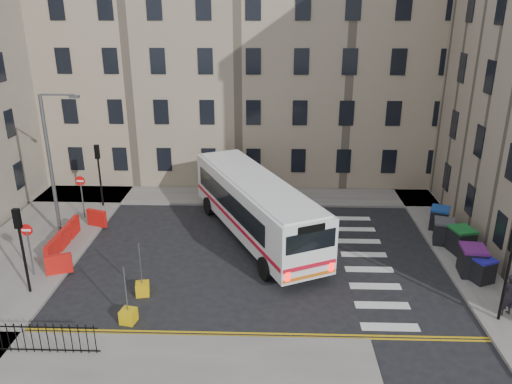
# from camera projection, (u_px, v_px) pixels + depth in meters

# --- Properties ---
(ground) EXTENTS (120.00, 120.00, 0.00)m
(ground) POSITION_uv_depth(u_px,v_px,m) (289.00, 257.00, 26.34)
(ground) COLOR black
(ground) RESTS_ON ground
(pavement_north) EXTENTS (36.00, 3.20, 0.15)m
(pavement_north) POSITION_uv_depth(u_px,v_px,m) (199.00, 196.00, 34.54)
(pavement_north) COLOR slate
(pavement_north) RESTS_ON ground
(pavement_east) EXTENTS (2.40, 26.00, 0.15)m
(pavement_east) POSITION_uv_depth(u_px,v_px,m) (438.00, 226.00, 29.78)
(pavement_east) COLOR slate
(pavement_east) RESTS_ON ground
(pavement_west) EXTENTS (6.00, 22.00, 0.15)m
(pavement_west) POSITION_uv_depth(u_px,v_px,m) (36.00, 243.00, 27.67)
(pavement_west) COLOR slate
(pavement_west) RESTS_ON ground
(terrace_north) EXTENTS (38.30, 10.80, 17.20)m
(terrace_north) POSITION_uv_depth(u_px,v_px,m) (194.00, 59.00, 38.02)
(terrace_north) COLOR gray
(terrace_north) RESTS_ON ground
(traffic_light_east) EXTENTS (0.28, 0.22, 4.10)m
(traffic_light_east) POSITION_uv_depth(u_px,v_px,m) (510.00, 262.00, 19.92)
(traffic_light_east) COLOR black
(traffic_light_east) RESTS_ON pavement_east
(traffic_light_nw) EXTENTS (0.28, 0.22, 4.10)m
(traffic_light_nw) POSITION_uv_depth(u_px,v_px,m) (99.00, 166.00, 31.77)
(traffic_light_nw) COLOR black
(traffic_light_nw) RESTS_ON pavement_west
(traffic_light_sw) EXTENTS (0.28, 0.22, 4.10)m
(traffic_light_sw) POSITION_uv_depth(u_px,v_px,m) (21.00, 238.00, 21.95)
(traffic_light_sw) COLOR black
(traffic_light_sw) RESTS_ON pavement_west
(streetlamp) EXTENTS (0.50, 0.22, 8.14)m
(streetlamp) POSITION_uv_depth(u_px,v_px,m) (50.00, 165.00, 27.07)
(streetlamp) COLOR #595B5E
(streetlamp) RESTS_ON pavement_west
(no_entry_north) EXTENTS (0.60, 0.08, 3.00)m
(no_entry_north) POSITION_uv_depth(u_px,v_px,m) (81.00, 188.00, 30.19)
(no_entry_north) COLOR #595B5E
(no_entry_north) RESTS_ON pavement_west
(no_entry_south) EXTENTS (0.60, 0.08, 3.00)m
(no_entry_south) POSITION_uv_depth(u_px,v_px,m) (28.00, 239.00, 23.64)
(no_entry_south) COLOR #595B5E
(no_entry_south) RESTS_ON pavement_west
(roadworks_barriers) EXTENTS (1.66, 6.26, 1.00)m
(roadworks_barriers) POSITION_uv_depth(u_px,v_px,m) (70.00, 239.00, 26.93)
(roadworks_barriers) COLOR red
(roadworks_barriers) RESTS_ON pavement_west
(bus) EXTENTS (7.92, 12.58, 3.42)m
(bus) POSITION_uv_depth(u_px,v_px,m) (255.00, 205.00, 27.91)
(bus) COLOR white
(bus) RESTS_ON ground
(wheelie_bin_a) EXTENTS (1.31, 1.38, 1.21)m
(wheelie_bin_a) POSITION_uv_depth(u_px,v_px,m) (481.00, 269.00, 23.62)
(wheelie_bin_a) COLOR black
(wheelie_bin_a) RESTS_ON pavement_east
(wheelie_bin_b) EXTENTS (1.29, 1.44, 1.45)m
(wheelie_bin_b) POSITION_uv_depth(u_px,v_px,m) (472.00, 261.00, 24.13)
(wheelie_bin_b) COLOR black
(wheelie_bin_b) RESTS_ON pavement_east
(wheelie_bin_c) EXTENTS (1.35, 1.47, 1.37)m
(wheelie_bin_c) POSITION_uv_depth(u_px,v_px,m) (461.00, 240.00, 26.34)
(wheelie_bin_c) COLOR black
(wheelie_bin_c) RESTS_ON pavement_east
(wheelie_bin_d) EXTENTS (1.34, 1.44, 1.33)m
(wheelie_bin_d) POSITION_uv_depth(u_px,v_px,m) (443.00, 231.00, 27.38)
(wheelie_bin_d) COLOR black
(wheelie_bin_d) RESTS_ON pavement_east
(wheelie_bin_e) EXTENTS (1.39, 1.47, 1.29)m
(wheelie_bin_e) POSITION_uv_depth(u_px,v_px,m) (439.00, 218.00, 29.16)
(wheelie_bin_e) COLOR black
(wheelie_bin_e) RESTS_ON pavement_east
(pedestrian) EXTENTS (0.80, 0.65, 1.89)m
(pedestrian) POSITION_uv_depth(u_px,v_px,m) (508.00, 295.00, 20.91)
(pedestrian) COLOR black
(pedestrian) RESTS_ON pavement_east
(bollard_yellow) EXTENTS (0.71, 0.71, 0.60)m
(bollard_yellow) POSITION_uv_depth(u_px,v_px,m) (143.00, 289.00, 22.82)
(bollard_yellow) COLOR gold
(bollard_yellow) RESTS_ON ground
(bollard_chevron) EXTENTS (0.71, 0.71, 0.60)m
(bollard_chevron) POSITION_uv_depth(u_px,v_px,m) (128.00, 316.00, 20.83)
(bollard_chevron) COLOR gold
(bollard_chevron) RESTS_ON ground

